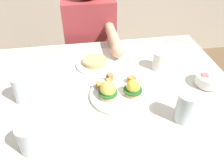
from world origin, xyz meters
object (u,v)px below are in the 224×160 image
(water_glass_extra, at_px, (186,108))
(eggs_benedict_plate, at_px, (119,92))
(water_glass_near, at_px, (22,90))
(diner_person, at_px, (91,44))
(fruit_bowl, at_px, (208,80))
(fork, at_px, (39,79))
(coffee_mug, at_px, (161,60))
(side_plate, at_px, (95,63))
(water_glass_far, at_px, (30,139))
(dining_table, at_px, (109,104))

(water_glass_extra, bearing_deg, eggs_benedict_plate, 141.43)
(water_glass_near, height_order, diner_person, diner_person)
(eggs_benedict_plate, distance_m, fruit_bowl, 0.43)
(fork, bearing_deg, diner_person, 58.77)
(diner_person, bearing_deg, eggs_benedict_plate, -84.14)
(eggs_benedict_plate, bearing_deg, fruit_bowl, 1.11)
(eggs_benedict_plate, bearing_deg, diner_person, 95.86)
(water_glass_extra, bearing_deg, coffee_mug, 85.89)
(fork, relative_size, side_plate, 0.78)
(fruit_bowl, bearing_deg, water_glass_extra, -136.93)
(water_glass_near, xyz_separation_m, water_glass_far, (0.06, -0.27, -0.00))
(eggs_benedict_plate, height_order, diner_person, diner_person)
(fruit_bowl, bearing_deg, eggs_benedict_plate, -178.89)
(eggs_benedict_plate, relative_size, coffee_mug, 2.43)
(fork, height_order, water_glass_far, water_glass_far)
(fork, relative_size, water_glass_near, 1.26)
(fruit_bowl, height_order, water_glass_extra, water_glass_extra)
(coffee_mug, xyz_separation_m, water_glass_extra, (-0.03, -0.36, 0.01))
(water_glass_near, relative_size, water_glass_far, 1.11)
(dining_table, xyz_separation_m, coffee_mug, (0.29, 0.11, 0.16))
(dining_table, xyz_separation_m, water_glass_near, (-0.38, -0.03, 0.16))
(water_glass_near, bearing_deg, coffee_mug, 12.00)
(side_plate, bearing_deg, water_glass_far, -118.89)
(eggs_benedict_plate, xyz_separation_m, water_glass_near, (-0.41, 0.04, 0.03))
(diner_person, bearing_deg, water_glass_far, -107.55)
(coffee_mug, bearing_deg, dining_table, -158.64)
(fruit_bowl, relative_size, diner_person, 0.11)
(water_glass_near, bearing_deg, diner_person, 61.23)
(fork, xyz_separation_m, water_glass_near, (-0.05, -0.14, 0.05))
(fruit_bowl, relative_size, side_plate, 0.60)
(water_glass_near, relative_size, water_glass_extra, 0.95)
(fork, relative_size, water_glass_extra, 1.20)
(water_glass_far, height_order, water_glass_extra, water_glass_extra)
(eggs_benedict_plate, bearing_deg, water_glass_extra, -38.57)
(water_glass_far, bearing_deg, fork, 91.55)
(water_glass_far, bearing_deg, diner_person, 72.45)
(fruit_bowl, relative_size, water_glass_far, 1.07)
(dining_table, bearing_deg, side_plate, 102.44)
(coffee_mug, distance_m, water_glass_extra, 0.36)
(coffee_mug, distance_m, water_glass_near, 0.68)
(fork, bearing_deg, water_glass_extra, -31.66)
(water_glass_far, height_order, diner_person, diner_person)
(dining_table, relative_size, coffee_mug, 10.79)
(fruit_bowl, xyz_separation_m, side_plate, (-0.51, 0.26, -0.02))
(fork, bearing_deg, side_plate, 15.96)
(diner_person, bearing_deg, fruit_bowl, -53.16)
(dining_table, bearing_deg, water_glass_near, -175.69)
(fork, height_order, water_glass_extra, water_glass_extra)
(dining_table, distance_m, side_plate, 0.23)
(eggs_benedict_plate, height_order, fork, eggs_benedict_plate)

